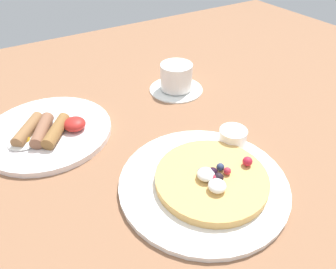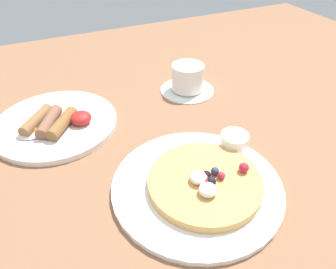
{
  "view_description": "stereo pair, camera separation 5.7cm",
  "coord_description": "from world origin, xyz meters",
  "px_view_note": "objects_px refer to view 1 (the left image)",
  "views": [
    {
      "loc": [
        -0.18,
        -0.38,
        0.41
      ],
      "look_at": [
        0.08,
        0.04,
        0.04
      ],
      "focal_mm": 33.98,
      "sensor_mm": 36.0,
      "label": 1
    },
    {
      "loc": [
        -0.13,
        -0.4,
        0.41
      ],
      "look_at": [
        0.08,
        0.04,
        0.04
      ],
      "focal_mm": 33.98,
      "sensor_mm": 36.0,
      "label": 2
    }
  ],
  "objects_px": {
    "coffee_saucer": "(176,89)",
    "syrup_ramekin": "(233,137)",
    "breakfast_plate": "(48,132)",
    "pancake_plate": "(203,183)",
    "coffee_cup": "(176,76)"
  },
  "relations": [
    {
      "from": "breakfast_plate",
      "to": "syrup_ramekin",
      "type": "bearing_deg",
      "value": -38.1
    },
    {
      "from": "pancake_plate",
      "to": "breakfast_plate",
      "type": "relative_size",
      "value": 1.11
    },
    {
      "from": "syrup_ramekin",
      "to": "coffee_saucer",
      "type": "bearing_deg",
      "value": 83.02
    },
    {
      "from": "pancake_plate",
      "to": "coffee_cup",
      "type": "distance_m",
      "value": 0.34
    },
    {
      "from": "coffee_cup",
      "to": "syrup_ramekin",
      "type": "bearing_deg",
      "value": -97.13
    },
    {
      "from": "coffee_saucer",
      "to": "syrup_ramekin",
      "type": "bearing_deg",
      "value": -96.98
    },
    {
      "from": "pancake_plate",
      "to": "coffee_saucer",
      "type": "bearing_deg",
      "value": 65.3
    },
    {
      "from": "pancake_plate",
      "to": "breakfast_plate",
      "type": "bearing_deg",
      "value": 123.27
    },
    {
      "from": "syrup_ramekin",
      "to": "breakfast_plate",
      "type": "relative_size",
      "value": 0.21
    },
    {
      "from": "syrup_ramekin",
      "to": "pancake_plate",
      "type": "bearing_deg",
      "value": -153.77
    },
    {
      "from": "syrup_ramekin",
      "to": "coffee_cup",
      "type": "bearing_deg",
      "value": 82.87
    },
    {
      "from": "syrup_ramekin",
      "to": "coffee_cup",
      "type": "distance_m",
      "value": 0.26
    },
    {
      "from": "syrup_ramekin",
      "to": "breakfast_plate",
      "type": "distance_m",
      "value": 0.38
    },
    {
      "from": "breakfast_plate",
      "to": "pancake_plate",
      "type": "bearing_deg",
      "value": -56.73
    },
    {
      "from": "pancake_plate",
      "to": "syrup_ramekin",
      "type": "distance_m",
      "value": 0.13
    }
  ]
}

